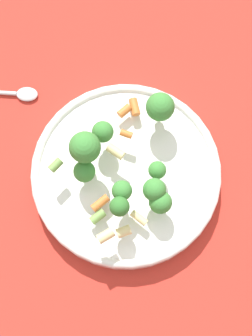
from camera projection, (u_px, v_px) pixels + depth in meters
name	position (u px, v px, depth m)	size (l,w,h in m)	color
ground_plane	(126.00, 177.00, 0.75)	(3.00, 3.00, 0.00)	#B72D23
bowl	(126.00, 173.00, 0.74)	(0.30, 0.30, 0.04)	white
pasta_salad	(124.00, 158.00, 0.68)	(0.24, 0.19, 0.09)	#8CB766
spoon	(0.00, 93.00, 0.79)	(0.03, 0.20, 0.01)	silver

